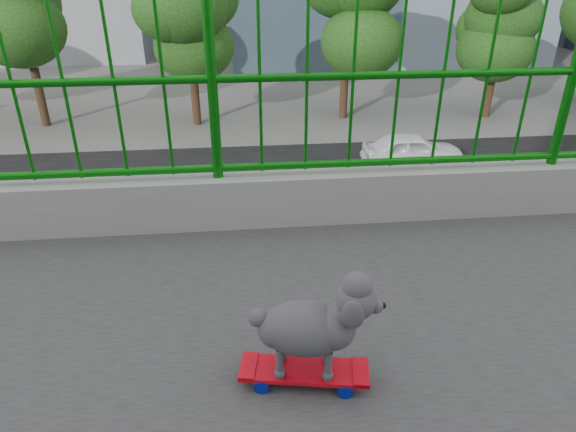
% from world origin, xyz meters
% --- Properties ---
extents(road, '(18.00, 90.00, 0.02)m').
position_xyz_m(road, '(-13.00, 0.00, 0.01)').
color(road, black).
rests_on(road, ground).
extents(street_trees, '(5.30, 60.40, 7.26)m').
position_xyz_m(street_trees, '(-26.03, 1.06, 4.72)').
color(street_trees, black).
rests_on(street_trees, ground).
extents(skateboard, '(0.22, 0.50, 0.06)m').
position_xyz_m(skateboard, '(-0.09, -1.67, 7.05)').
color(skateboard, red).
rests_on(skateboard, footbridge).
extents(poodle, '(0.25, 0.47, 0.40)m').
position_xyz_m(poodle, '(-0.09, -1.65, 7.28)').
color(poodle, '#322F35').
rests_on(poodle, skateboard).
extents(car_3, '(1.88, 4.62, 1.34)m').
position_xyz_m(car_3, '(-15.60, -6.06, 0.67)').
color(car_3, '#9E9EA3').
rests_on(car_3, ground).
extents(car_4, '(1.73, 4.29, 1.46)m').
position_xyz_m(car_4, '(-18.80, 5.53, 0.73)').
color(car_4, white).
rests_on(car_4, ground).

